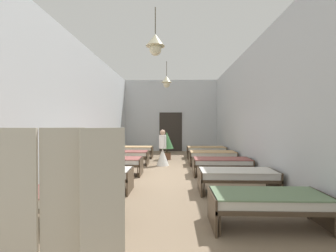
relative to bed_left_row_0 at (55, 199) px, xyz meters
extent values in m
cube|color=#8C755B|center=(1.81, 3.80, -0.49)|extent=(6.32, 13.99, 0.10)
cube|color=silver|center=(1.81, 10.59, 1.77)|extent=(6.12, 0.20, 4.42)
cube|color=silver|center=(-1.15, 3.80, 1.77)|extent=(0.20, 13.39, 4.42)
cube|color=silver|center=(4.77, 3.80, 1.77)|extent=(0.20, 13.39, 4.42)
cube|color=#2D2823|center=(1.81, 10.47, 0.76)|extent=(1.40, 0.06, 2.40)
cylinder|color=brown|center=(1.61, 1.46, 3.68)|extent=(0.02, 0.02, 0.61)
cone|color=beige|center=(1.61, 1.46, 3.23)|extent=(0.44, 0.44, 0.28)
sphere|color=beige|center=(1.61, 1.46, 3.01)|extent=(0.28, 0.28, 0.28)
cylinder|color=brown|center=(1.70, 6.14, 3.67)|extent=(0.02, 0.02, 0.63)
cone|color=beige|center=(1.70, 6.14, 3.21)|extent=(0.44, 0.44, 0.28)
sphere|color=beige|center=(1.70, 6.14, 2.99)|extent=(0.28, 0.28, 0.28)
cylinder|color=#473828|center=(-0.87, 0.36, -0.27)|extent=(0.03, 0.03, 0.34)
cylinder|color=#473828|center=(0.87, -0.36, -0.27)|extent=(0.03, 0.03, 0.34)
cylinder|color=#473828|center=(0.87, 0.36, -0.27)|extent=(0.03, 0.03, 0.34)
cube|color=#473828|center=(0.00, 0.00, -0.06)|extent=(1.90, 0.84, 0.07)
cube|color=#473828|center=(-0.93, 0.00, -0.15)|extent=(0.04, 0.84, 0.57)
cube|color=#473828|center=(0.93, 0.00, -0.15)|extent=(0.04, 0.84, 0.57)
cube|color=silver|center=(0.00, 0.00, 0.04)|extent=(1.82, 0.78, 0.14)
cube|color=#8C4C47|center=(0.00, 0.00, 0.12)|extent=(1.86, 0.82, 0.02)
cylinder|color=#473828|center=(2.75, -0.36, -0.27)|extent=(0.03, 0.03, 0.34)
cylinder|color=#473828|center=(2.75, 0.36, -0.27)|extent=(0.03, 0.03, 0.34)
cylinder|color=#473828|center=(4.49, -0.36, -0.27)|extent=(0.03, 0.03, 0.34)
cylinder|color=#473828|center=(4.49, 0.36, -0.27)|extent=(0.03, 0.03, 0.34)
cube|color=#473828|center=(3.62, 0.00, -0.06)|extent=(1.90, 0.84, 0.07)
cube|color=#473828|center=(2.69, 0.00, -0.15)|extent=(0.04, 0.84, 0.57)
cube|color=#473828|center=(4.55, 0.00, -0.15)|extent=(0.04, 0.84, 0.57)
cube|color=silver|center=(3.62, 0.00, 0.04)|extent=(1.82, 0.78, 0.14)
cube|color=slate|center=(3.62, 0.00, 0.12)|extent=(1.86, 0.82, 0.02)
cylinder|color=#473828|center=(-0.87, 1.54, -0.27)|extent=(0.03, 0.03, 0.34)
cylinder|color=#473828|center=(-0.87, 2.26, -0.27)|extent=(0.03, 0.03, 0.34)
cylinder|color=#473828|center=(0.87, 1.54, -0.27)|extent=(0.03, 0.03, 0.34)
cylinder|color=#473828|center=(0.87, 2.26, -0.27)|extent=(0.03, 0.03, 0.34)
cube|color=#473828|center=(0.00, 1.90, -0.06)|extent=(1.90, 0.84, 0.07)
cube|color=#473828|center=(-0.93, 1.90, -0.15)|extent=(0.04, 0.84, 0.57)
cube|color=#473828|center=(0.93, 1.90, -0.15)|extent=(0.04, 0.84, 0.57)
cube|color=white|center=(0.00, 1.90, 0.04)|extent=(1.82, 0.78, 0.14)
cube|color=beige|center=(0.00, 1.90, 0.12)|extent=(1.86, 0.82, 0.02)
cylinder|color=#473828|center=(2.75, 1.54, -0.27)|extent=(0.03, 0.03, 0.34)
cylinder|color=#473828|center=(2.75, 2.26, -0.27)|extent=(0.03, 0.03, 0.34)
cylinder|color=#473828|center=(4.49, 1.54, -0.27)|extent=(0.03, 0.03, 0.34)
cylinder|color=#473828|center=(4.49, 2.26, -0.27)|extent=(0.03, 0.03, 0.34)
cube|color=#473828|center=(3.62, 1.90, -0.06)|extent=(1.90, 0.84, 0.07)
cube|color=#473828|center=(2.69, 1.90, -0.15)|extent=(0.04, 0.84, 0.57)
cube|color=#473828|center=(4.55, 1.90, -0.15)|extent=(0.04, 0.84, 0.57)
cube|color=white|center=(3.62, 1.90, 0.04)|extent=(1.82, 0.78, 0.14)
cube|color=beige|center=(3.62, 1.90, 0.12)|extent=(1.86, 0.82, 0.02)
cylinder|color=#473828|center=(-0.87, 3.44, -0.27)|extent=(0.03, 0.03, 0.34)
cylinder|color=#473828|center=(-0.87, 4.16, -0.27)|extent=(0.03, 0.03, 0.34)
cylinder|color=#473828|center=(0.87, 3.44, -0.27)|extent=(0.03, 0.03, 0.34)
cylinder|color=#473828|center=(0.87, 4.16, -0.27)|extent=(0.03, 0.03, 0.34)
cube|color=#473828|center=(0.00, 3.80, -0.06)|extent=(1.90, 0.84, 0.07)
cube|color=#473828|center=(-0.93, 3.80, -0.15)|extent=(0.04, 0.84, 0.57)
cube|color=#473828|center=(0.93, 3.80, -0.15)|extent=(0.04, 0.84, 0.57)
cube|color=white|center=(0.00, 3.80, 0.04)|extent=(1.82, 0.78, 0.14)
cube|color=#8C4C47|center=(0.00, 3.80, 0.12)|extent=(1.86, 0.82, 0.02)
cylinder|color=#473828|center=(2.75, 3.44, -0.27)|extent=(0.03, 0.03, 0.34)
cylinder|color=#473828|center=(2.75, 4.16, -0.27)|extent=(0.03, 0.03, 0.34)
cylinder|color=#473828|center=(4.49, 3.44, -0.27)|extent=(0.03, 0.03, 0.34)
cylinder|color=#473828|center=(4.49, 4.16, -0.27)|extent=(0.03, 0.03, 0.34)
cube|color=#473828|center=(3.62, 3.80, -0.06)|extent=(1.90, 0.84, 0.07)
cube|color=#473828|center=(2.69, 3.80, -0.15)|extent=(0.04, 0.84, 0.57)
cube|color=#473828|center=(4.55, 3.80, -0.15)|extent=(0.04, 0.84, 0.57)
cube|color=white|center=(3.62, 3.80, 0.04)|extent=(1.82, 0.78, 0.14)
cube|color=#8C4C47|center=(3.62, 3.80, 0.12)|extent=(1.86, 0.82, 0.02)
cylinder|color=#473828|center=(-0.87, 5.34, -0.27)|extent=(0.03, 0.03, 0.34)
cylinder|color=#473828|center=(-0.87, 6.06, -0.27)|extent=(0.03, 0.03, 0.34)
cylinder|color=#473828|center=(0.87, 5.34, -0.27)|extent=(0.03, 0.03, 0.34)
cylinder|color=#473828|center=(0.87, 6.06, -0.27)|extent=(0.03, 0.03, 0.34)
cube|color=#473828|center=(0.00, 5.70, -0.06)|extent=(1.90, 0.84, 0.07)
cube|color=#473828|center=(-0.93, 5.70, -0.15)|extent=(0.04, 0.84, 0.57)
cube|color=#473828|center=(0.93, 5.70, -0.15)|extent=(0.04, 0.84, 0.57)
cube|color=silver|center=(0.00, 5.70, 0.04)|extent=(1.82, 0.78, 0.14)
cube|color=#8C4C47|center=(0.00, 5.70, 0.12)|extent=(1.86, 0.82, 0.02)
cylinder|color=#473828|center=(2.75, 5.34, -0.27)|extent=(0.03, 0.03, 0.34)
cylinder|color=#473828|center=(2.75, 6.06, -0.27)|extent=(0.03, 0.03, 0.34)
cylinder|color=#473828|center=(4.49, 5.34, -0.27)|extent=(0.03, 0.03, 0.34)
cylinder|color=#473828|center=(4.49, 6.06, -0.27)|extent=(0.03, 0.03, 0.34)
cube|color=#473828|center=(3.62, 5.70, -0.06)|extent=(1.90, 0.84, 0.07)
cube|color=#473828|center=(2.69, 5.70, -0.15)|extent=(0.04, 0.84, 0.57)
cube|color=#473828|center=(4.55, 5.70, -0.15)|extent=(0.04, 0.84, 0.57)
cube|color=silver|center=(3.62, 5.70, 0.04)|extent=(1.82, 0.78, 0.14)
cube|color=tan|center=(3.62, 5.70, 0.12)|extent=(1.86, 0.82, 0.02)
cylinder|color=#473828|center=(-0.87, 7.24, -0.27)|extent=(0.03, 0.03, 0.34)
cylinder|color=#473828|center=(-0.87, 7.96, -0.27)|extent=(0.03, 0.03, 0.34)
cylinder|color=#473828|center=(0.87, 7.24, -0.27)|extent=(0.03, 0.03, 0.34)
cylinder|color=#473828|center=(0.87, 7.96, -0.27)|extent=(0.03, 0.03, 0.34)
cube|color=#473828|center=(0.00, 7.60, -0.06)|extent=(1.90, 0.84, 0.07)
cube|color=#473828|center=(-0.93, 7.60, -0.15)|extent=(0.04, 0.84, 0.57)
cube|color=#473828|center=(0.93, 7.60, -0.15)|extent=(0.04, 0.84, 0.57)
cube|color=silver|center=(0.00, 7.60, 0.04)|extent=(1.82, 0.78, 0.14)
cube|color=tan|center=(0.00, 7.60, 0.12)|extent=(1.86, 0.82, 0.02)
cylinder|color=#473828|center=(2.75, 7.24, -0.27)|extent=(0.03, 0.03, 0.34)
cylinder|color=#473828|center=(2.75, 7.96, -0.27)|extent=(0.03, 0.03, 0.34)
cylinder|color=#473828|center=(4.49, 7.24, -0.27)|extent=(0.03, 0.03, 0.34)
cylinder|color=#473828|center=(4.49, 7.96, -0.27)|extent=(0.03, 0.03, 0.34)
cube|color=#473828|center=(3.62, 7.60, -0.06)|extent=(1.90, 0.84, 0.07)
cube|color=#473828|center=(2.69, 7.60, -0.15)|extent=(0.04, 0.84, 0.57)
cube|color=#473828|center=(4.55, 7.60, -0.15)|extent=(0.04, 0.84, 0.57)
cube|color=silver|center=(3.62, 7.60, 0.04)|extent=(1.82, 0.78, 0.14)
cube|color=tan|center=(3.62, 7.60, 0.12)|extent=(1.86, 0.82, 0.02)
cone|color=white|center=(1.56, 5.59, -0.09)|extent=(0.52, 0.52, 0.70)
cylinder|color=white|center=(1.56, 5.59, 0.54)|extent=(0.30, 0.30, 0.55)
sphere|color=tan|center=(1.56, 5.59, 0.92)|extent=(0.22, 0.22, 0.22)
cone|color=white|center=(1.56, 5.59, 1.00)|extent=(0.18, 0.18, 0.10)
cylinder|color=brown|center=(1.68, 7.10, -0.27)|extent=(0.40, 0.40, 0.34)
cylinder|color=brown|center=(1.68, 7.10, 0.00)|extent=(0.06, 0.06, 0.20)
cone|color=#3D7A42|center=(1.68, 7.10, 0.49)|extent=(0.65, 0.65, 0.78)
cube|color=#BCB29E|center=(0.53, -1.73, 0.41)|extent=(0.42, 0.06, 1.70)
cube|color=#BCB29E|center=(0.95, -1.67, 0.41)|extent=(0.42, 0.12, 1.70)
cube|color=#BCB29E|center=(1.37, -1.73, 0.41)|extent=(0.38, 0.23, 1.70)
camera|label=1|loc=(2.05, -3.91, 1.31)|focal=24.76mm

